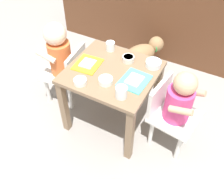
{
  "coord_description": "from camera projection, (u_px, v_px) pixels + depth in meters",
  "views": [
    {
      "loc": [
        0.59,
        -1.09,
        1.51
      ],
      "look_at": [
        0.0,
        0.0,
        0.31
      ],
      "focal_mm": 40.46,
      "sensor_mm": 36.0,
      "label": 1
    }
  ],
  "objects": [
    {
      "name": "dining_table",
      "position": [
        112.0,
        81.0,
        1.67
      ],
      "size": [
        0.56,
        0.52,
        0.48
      ],
      "color": "#7A6047",
      "rests_on": "ground"
    },
    {
      "name": "cereal_bowl_left_side",
      "position": [
        128.0,
        59.0,
        1.66
      ],
      "size": [
        0.08,
        0.08,
        0.04
      ],
      "color": "silver",
      "rests_on": "dining_table"
    },
    {
      "name": "food_tray_left",
      "position": [
        88.0,
        64.0,
        1.64
      ],
      "size": [
        0.17,
        0.19,
        0.02
      ],
      "color": "gold",
      "rests_on": "dining_table"
    },
    {
      "name": "water_cup_right",
      "position": [
        110.0,
        47.0,
        1.75
      ],
      "size": [
        0.06,
        0.06,
        0.06
      ],
      "color": "white",
      "rests_on": "dining_table"
    },
    {
      "name": "ground_plane",
      "position": [
        112.0,
        119.0,
        1.94
      ],
      "size": [
        7.0,
        7.0,
        0.0
      ],
      "primitive_type": "plane",
      "color": "gray"
    },
    {
      "name": "dog",
      "position": [
        142.0,
        54.0,
        2.19
      ],
      "size": [
        0.31,
        0.43,
        0.32
      ],
      "color": "olive",
      "rests_on": "ground"
    },
    {
      "name": "veggie_bowl_near",
      "position": [
        106.0,
        80.0,
        1.51
      ],
      "size": [
        0.09,
        0.09,
        0.03
      ],
      "color": "white",
      "rests_on": "dining_table"
    },
    {
      "name": "seated_child_left",
      "position": [
        61.0,
        55.0,
        1.82
      ],
      "size": [
        0.31,
        0.31,
        0.67
      ],
      "color": "silver",
      "rests_on": "ground"
    },
    {
      "name": "water_cup_left",
      "position": [
        121.0,
        93.0,
        1.42
      ],
      "size": [
        0.07,
        0.07,
        0.07
      ],
      "color": "white",
      "rests_on": "dining_table"
    },
    {
      "name": "food_tray_right",
      "position": [
        135.0,
        80.0,
        1.53
      ],
      "size": [
        0.17,
        0.2,
        0.02
      ],
      "color": "#4CC6BC",
      "rests_on": "dining_table"
    },
    {
      "name": "kitchen_cabinet_back",
      "position": [
        168.0,
        2.0,
        2.26
      ],
      "size": [
        2.13,
        0.34,
        1.0
      ],
      "primitive_type": "cube",
      "color": "#56331E",
      "rests_on": "ground"
    },
    {
      "name": "veggie_bowl_far",
      "position": [
        80.0,
        81.0,
        1.51
      ],
      "size": [
        0.08,
        0.08,
        0.03
      ],
      "color": "white",
      "rests_on": "dining_table"
    },
    {
      "name": "seated_child_right",
      "position": [
        177.0,
        102.0,
        1.53
      ],
      "size": [
        0.32,
        0.32,
        0.62
      ],
      "color": "silver",
      "rests_on": "ground"
    },
    {
      "name": "cereal_bowl_right_side",
      "position": [
        153.0,
        63.0,
        1.62
      ],
      "size": [
        0.1,
        0.1,
        0.04
      ],
      "color": "white",
      "rests_on": "dining_table"
    }
  ]
}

